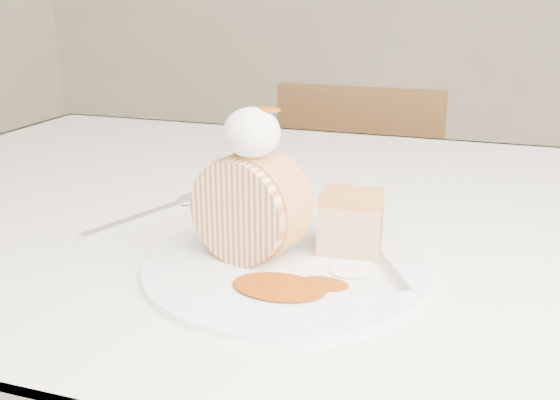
% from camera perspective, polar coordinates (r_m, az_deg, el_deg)
% --- Properties ---
extents(table, '(1.40, 0.90, 0.75)m').
position_cam_1_polar(table, '(0.84, 3.16, -6.35)').
color(table, silver).
rests_on(table, ground).
extents(chair_far, '(0.39, 0.39, 0.81)m').
position_cam_1_polar(chair_far, '(1.61, 7.55, -1.70)').
color(chair_far, brown).
rests_on(chair_far, ground).
extents(plate, '(0.31, 0.31, 0.01)m').
position_cam_1_polar(plate, '(0.63, 0.59, -6.01)').
color(plate, white).
rests_on(plate, table).
extents(roulade_slice, '(0.12, 0.08, 0.11)m').
position_cam_1_polar(roulade_slice, '(0.62, -2.76, -0.63)').
color(roulade_slice, beige).
rests_on(roulade_slice, plate).
extents(cake_chunk, '(0.07, 0.06, 0.05)m').
position_cam_1_polar(cake_chunk, '(0.65, 6.49, -2.28)').
color(cake_chunk, '#C8874C').
rests_on(cake_chunk, plate).
extents(whipped_cream, '(0.06, 0.06, 0.05)m').
position_cam_1_polar(whipped_cream, '(0.59, -2.60, 6.16)').
color(whipped_cream, white).
rests_on(whipped_cream, roulade_slice).
extents(caramel_drizzle, '(0.03, 0.02, 0.01)m').
position_cam_1_polar(caramel_drizzle, '(0.59, -1.22, 8.84)').
color(caramel_drizzle, '#833305').
rests_on(caramel_drizzle, whipped_cream).
extents(caramel_pool, '(0.09, 0.07, 0.00)m').
position_cam_1_polar(caramel_pool, '(0.57, -0.10, -7.92)').
color(caramel_pool, '#833305').
rests_on(caramel_pool, plate).
extents(fork, '(0.10, 0.16, 0.00)m').
position_cam_1_polar(fork, '(0.62, 9.55, -5.84)').
color(fork, silver).
rests_on(fork, plate).
extents(spoon, '(0.09, 0.18, 0.00)m').
position_cam_1_polar(spoon, '(0.78, -13.26, -1.74)').
color(spoon, silver).
rests_on(spoon, table).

